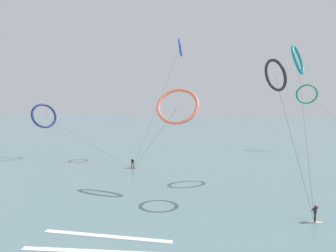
# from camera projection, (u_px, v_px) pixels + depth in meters

# --- Properties ---
(sea_water) EXTENTS (400.00, 200.00, 0.08)m
(sea_water) POSITION_uv_depth(u_px,v_px,m) (208.00, 129.00, 114.02)
(sea_water) COLOR slate
(sea_water) RESTS_ON ground
(surfer_ivory) EXTENTS (1.40, 0.68, 1.70)m
(surfer_ivory) POSITION_uv_depth(u_px,v_px,m) (315.00, 214.00, 24.52)
(surfer_ivory) COLOR silver
(surfer_ivory) RESTS_ON ground
(surfer_crimson) EXTENTS (1.40, 0.60, 1.70)m
(surfer_crimson) POSITION_uv_depth(u_px,v_px,m) (133.00, 164.00, 44.93)
(surfer_crimson) COLOR red
(surfer_crimson) RESTS_ON ground
(kite_emerald) EXTENTS (4.73, 50.95, 15.14)m
(kite_emerald) POSITION_uv_depth(u_px,v_px,m) (307.00, 94.00, 61.87)
(kite_emerald) COLOR #199351
(kite_emerald) RESTS_ON ground
(kite_navy) EXTENTS (21.29, 7.05, 10.82)m
(kite_navy) POSITION_uv_depth(u_px,v_px,m) (44.00, 116.00, 52.36)
(kite_navy) COLOR navy
(kite_navy) RESTS_ON ground
(kite_teal) EXTENTS (3.26, 15.83, 18.62)m
(kite_teal) POSITION_uv_depth(u_px,v_px,m) (298.00, 60.00, 36.20)
(kite_teal) COLOR teal
(kite_teal) RESTS_ON ground
(kite_cobalt) EXTENTS (7.11, 10.80, 22.89)m
(kite_cobalt) POSITION_uv_depth(u_px,v_px,m) (180.00, 48.00, 50.82)
(kite_cobalt) COLOR #2647B7
(kite_cobalt) RESTS_ON ground
(kite_coral) EXTENTS (11.77, 11.59, 12.76)m
(kite_coral) POSITION_uv_depth(u_px,v_px,m) (178.00, 106.00, 32.68)
(kite_coral) COLOR #EA7260
(kite_coral) RESTS_ON ground
(kite_charcoal) EXTENTS (4.31, 6.62, 15.49)m
(kite_charcoal) POSITION_uv_depth(u_px,v_px,m) (275.00, 75.00, 28.59)
(kite_charcoal) COLOR black
(kite_charcoal) RESTS_ON ground
(wave_crest_far) EXTENTS (10.83, 0.73, 0.12)m
(wave_crest_far) POSITION_uv_depth(u_px,v_px,m) (106.00, 237.00, 21.97)
(wave_crest_far) COLOR white
(wave_crest_far) RESTS_ON ground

